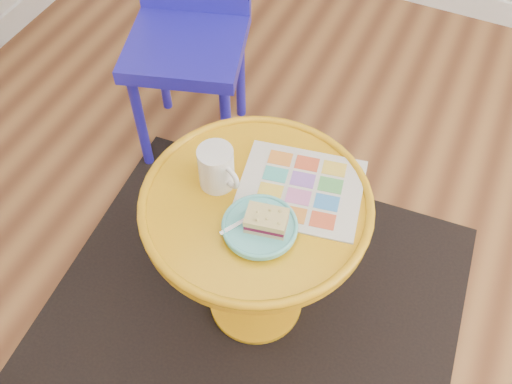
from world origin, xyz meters
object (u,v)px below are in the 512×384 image
at_px(chair, 189,19).
at_px(mug, 217,167).
at_px(newspaper, 300,189).
at_px(plate, 260,227).
at_px(side_table, 256,236).

relative_size(chair, mug, 7.13).
relative_size(newspaper, plate, 1.71).
xyz_separation_m(mug, plate, (0.16, -0.09, -0.05)).
bearing_deg(mug, newspaper, 40.33).
bearing_deg(plate, chair, 129.90).
xyz_separation_m(side_table, mug, (-0.12, 0.01, 0.22)).
distance_m(mug, plate, 0.19).
relative_size(side_table, plate, 3.25).
xyz_separation_m(chair, mug, (0.44, -0.63, 0.11)).
xyz_separation_m(side_table, newspaper, (0.09, 0.08, 0.16)).
distance_m(chair, mug, 0.78).
distance_m(newspaper, mug, 0.22).
relative_size(chair, newspaper, 2.89).
bearing_deg(newspaper, side_table, -147.08).
height_order(newspaper, plate, plate).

